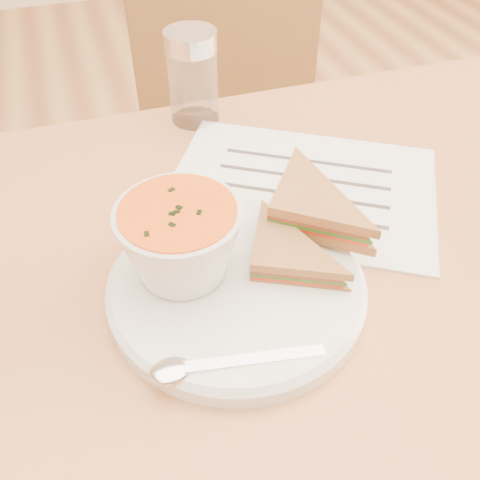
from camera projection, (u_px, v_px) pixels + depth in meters
name	position (u px, v px, depth m)	size (l,w,h in m)	color
dining_table	(274.00, 436.00, 0.80)	(1.00, 0.70, 0.75)	#9D5630
chair_far	(253.00, 174.00, 1.15)	(0.40, 0.40, 0.91)	brown
plate	(237.00, 287.00, 0.51)	(0.25, 0.25, 0.02)	silver
soup_bowl	(181.00, 244.00, 0.49)	(0.11, 0.11, 0.08)	silver
sandwich_half_a	(250.00, 275.00, 0.49)	(0.09, 0.09, 0.03)	#BC7542
sandwich_half_b	(267.00, 220.00, 0.53)	(0.11, 0.11, 0.03)	#BC7542
spoon	(235.00, 362.00, 0.44)	(0.18, 0.04, 0.01)	silver
paper_menu	(301.00, 187.00, 0.64)	(0.31, 0.23, 0.00)	white
condiment_shaker	(193.00, 77.00, 0.71)	(0.07, 0.07, 0.12)	silver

